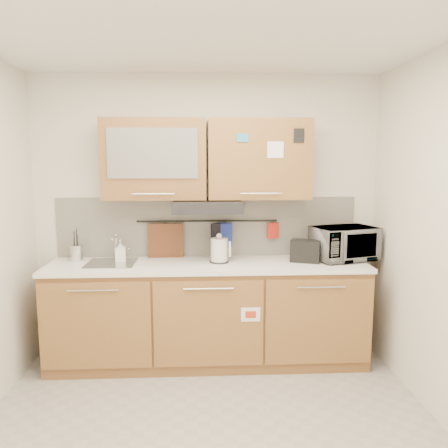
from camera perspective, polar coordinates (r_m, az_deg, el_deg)
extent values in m
plane|color=#9E9993|center=(3.17, -1.70, -26.78)|extent=(3.20, 3.20, 0.00)
plane|color=white|center=(2.71, -1.96, 25.05)|extent=(3.20, 3.20, 0.00)
plane|color=silver|center=(4.13, -2.21, 1.04)|extent=(3.20, 0.00, 3.20)
cube|color=olive|center=(4.03, -2.09, -11.72)|extent=(2.80, 0.60, 0.88)
cube|color=black|center=(4.18, -2.06, -16.75)|extent=(2.80, 0.54, 0.10)
cube|color=#A4793A|center=(3.84, -16.46, -12.66)|extent=(0.91, 0.02, 0.74)
cylinder|color=silver|center=(3.72, -16.75, -8.32)|extent=(0.41, 0.01, 0.01)
cube|color=#A4793A|center=(3.73, -2.02, -12.92)|extent=(0.91, 0.02, 0.74)
cylinder|color=silver|center=(3.61, -2.04, -8.46)|extent=(0.41, 0.01, 0.01)
cube|color=#A4793A|center=(3.86, 12.32, -12.39)|extent=(0.91, 0.02, 0.74)
cylinder|color=silver|center=(3.74, 12.57, -8.06)|extent=(0.41, 0.01, 0.01)
cube|color=white|center=(3.89, -2.12, -5.39)|extent=(2.82, 0.62, 0.04)
cube|color=silver|center=(4.13, -2.20, -0.36)|extent=(2.80, 0.02, 0.56)
cube|color=olive|center=(3.94, -8.99, 8.33)|extent=(0.90, 0.35, 0.70)
cube|color=silver|center=(3.76, -9.31, 9.10)|extent=(0.76, 0.02, 0.42)
cube|color=#A4793A|center=(3.95, 4.54, 8.41)|extent=(0.90, 0.35, 0.70)
cube|color=white|center=(3.79, 6.73, 9.59)|extent=(0.14, 0.00, 0.14)
cube|color=black|center=(3.86, -2.17, 2.34)|extent=(0.60, 0.46, 0.10)
cube|color=silver|center=(3.98, -14.50, -5.12)|extent=(0.42, 0.40, 0.03)
cylinder|color=silver|center=(4.10, -13.85, -2.91)|extent=(0.03, 0.03, 0.24)
cylinder|color=silver|center=(4.01, -14.11, -1.73)|extent=(0.02, 0.18, 0.02)
cylinder|color=black|center=(4.08, -2.20, 0.39)|extent=(1.30, 0.02, 0.02)
cylinder|color=silver|center=(4.17, -18.66, -3.61)|extent=(0.15, 0.15, 0.15)
cylinder|color=black|center=(4.17, -18.92, -2.73)|extent=(0.01, 0.01, 0.27)
cylinder|color=black|center=(4.14, -18.56, -3.00)|extent=(0.01, 0.01, 0.24)
cylinder|color=black|center=(4.17, -18.64, -2.58)|extent=(0.01, 0.01, 0.29)
cylinder|color=black|center=(4.15, -18.95, -3.20)|extent=(0.01, 0.01, 0.21)
cylinder|color=silver|center=(3.89, -0.64, -3.45)|extent=(0.16, 0.16, 0.22)
sphere|color=silver|center=(3.86, -0.64, -1.57)|extent=(0.05, 0.05, 0.05)
cube|color=silver|center=(3.89, 0.75, -3.28)|extent=(0.02, 0.03, 0.14)
cylinder|color=black|center=(3.91, -0.64, -4.91)|extent=(0.17, 0.17, 0.01)
cube|color=black|center=(3.98, 10.59, -3.47)|extent=(0.30, 0.23, 0.20)
cube|color=black|center=(3.97, 9.96, -2.17)|extent=(0.11, 0.13, 0.01)
cube|color=black|center=(3.96, 11.30, -2.23)|extent=(0.11, 0.13, 0.01)
imported|color=#999999|center=(4.13, 15.40, -2.46)|extent=(0.63, 0.52, 0.30)
imported|color=#999999|center=(4.02, -13.37, -3.42)|extent=(0.10, 0.10, 0.20)
cube|color=brown|center=(4.12, -7.65, -2.74)|extent=(0.33, 0.03, 0.40)
cube|color=#21319A|center=(4.09, 0.15, -1.45)|extent=(0.13, 0.04, 0.22)
cube|color=black|center=(4.09, -0.68, -1.51)|extent=(0.15, 0.10, 0.23)
cube|color=red|center=(4.13, 6.44, -0.87)|extent=(0.12, 0.07, 0.15)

